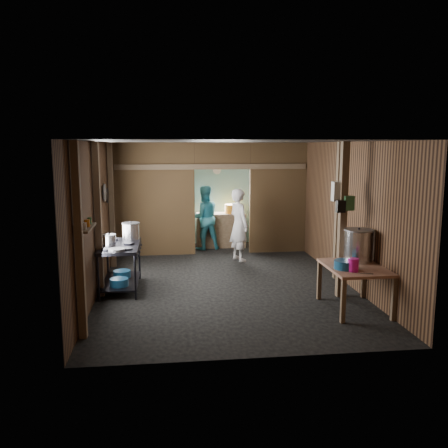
{
  "coord_description": "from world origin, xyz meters",
  "views": [
    {
      "loc": [
        -1.04,
        -8.83,
        2.54
      ],
      "look_at": [
        0.0,
        -0.2,
        1.1
      ],
      "focal_mm": 38.27,
      "sensor_mm": 36.0,
      "label": 1
    }
  ],
  "objects": [
    {
      "name": "cook",
      "position": [
        0.53,
        1.45,
        0.8
      ],
      "size": [
        0.58,
        0.69,
        1.6
      ],
      "primitive_type": "imported",
      "rotation": [
        0.0,
        0.0,
        1.97
      ],
      "color": "white",
      "rests_on": "floor"
    },
    {
      "name": "wash_basin",
      "position": [
        1.62,
        -2.09,
        0.76
      ],
      "size": [
        0.45,
        0.45,
        0.13
      ],
      "primitive_type": "cylinder",
      "rotation": [
        0.0,
        0.0,
        -0.37
      ],
      "color": "#1A527F",
      "rests_on": "prep_table"
    },
    {
      "name": "stove_pot_large",
      "position": [
        -1.71,
        0.0,
        0.96
      ],
      "size": [
        0.4,
        0.4,
        0.33
      ],
      "primitive_type": null,
      "rotation": [
        0.0,
        0.0,
        -0.27
      ],
      "color": "silver",
      "rests_on": "gas_range"
    },
    {
      "name": "wall_front",
      "position": [
        0.0,
        -3.5,
        1.3
      ],
      "size": [
        4.5,
        0.0,
        2.6
      ],
      "primitive_type": "cube",
      "color": "brown",
      "rests_on": "ground"
    },
    {
      "name": "prep_table",
      "position": [
        1.83,
        -1.96,
        0.35
      ],
      "size": [
        0.85,
        1.17,
        0.69
      ],
      "primitive_type": null,
      "color": "tan",
      "rests_on": "floor"
    },
    {
      "name": "wall_left",
      "position": [
        -2.25,
        0.0,
        1.3
      ],
      "size": [
        0.0,
        7.0,
        2.6
      ],
      "primitive_type": "cube",
      "color": "brown",
      "rests_on": "ground"
    },
    {
      "name": "wall_clock",
      "position": [
        0.25,
        3.4,
        1.9
      ],
      "size": [
        0.2,
        0.03,
        0.2
      ],
      "primitive_type": "cylinder",
      "rotation": [
        1.57,
        0.0,
        0.0
      ],
      "color": "silver",
      "rests_on": "wall_back"
    },
    {
      "name": "post_free",
      "position": [
        1.85,
        -1.3,
        1.3
      ],
      "size": [
        0.12,
        0.12,
        2.6
      ],
      "primitive_type": "cube",
      "color": "#7B634A",
      "rests_on": "floor"
    },
    {
      "name": "stove_saucepan",
      "position": [
        -2.05,
        -0.08,
        0.86
      ],
      "size": [
        0.17,
        0.17,
        0.09
      ],
      "primitive_type": "cylinder",
      "rotation": [
        0.0,
        0.0,
        -0.13
      ],
      "color": "silver",
      "rests_on": "gas_range"
    },
    {
      "name": "jar_green",
      "position": [
        -2.15,
        -1.88,
        1.47
      ],
      "size": [
        0.06,
        0.06,
        0.1
      ],
      "primitive_type": "cylinder",
      "color": "#346C3C",
      "rests_on": "wall_shelf"
    },
    {
      "name": "pink_bucket",
      "position": [
        1.68,
        -2.24,
        0.79
      ],
      "size": [
        0.19,
        0.19,
        0.19
      ],
      "primitive_type": "cylinder",
      "rotation": [
        0.0,
        0.0,
        0.24
      ],
      "color": "#F919A5",
      "rests_on": "prep_table"
    },
    {
      "name": "pan_lid_big",
      "position": [
        -2.21,
        0.4,
        1.65
      ],
      "size": [
        0.03,
        0.34,
        0.34
      ],
      "primitive_type": "cylinder",
      "rotation": [
        0.0,
        1.57,
        0.0
      ],
      "color": "slate",
      "rests_on": "wall_left"
    },
    {
      "name": "floor",
      "position": [
        0.0,
        0.0,
        0.0
      ],
      "size": [
        4.5,
        7.0,
        0.0
      ],
      "primitive_type": "cube",
      "color": "black",
      "rests_on": "ground"
    },
    {
      "name": "turquoise_panel",
      "position": [
        0.0,
        3.44,
        1.25
      ],
      "size": [
        4.4,
        0.06,
        2.5
      ],
      "primitive_type": "cube",
      "color": "#70A5A3",
      "rests_on": "wall_back"
    },
    {
      "name": "worker_back",
      "position": [
        -0.14,
        2.68,
        0.79
      ],
      "size": [
        0.87,
        0.74,
        1.57
      ],
      "primitive_type": "imported",
      "rotation": [
        0.0,
        0.0,
        3.34
      ],
      "color": "teal",
      "rests_on": "floor"
    },
    {
      "name": "post_left_c",
      "position": [
        -2.18,
        1.2,
        1.3
      ],
      "size": [
        0.1,
        0.12,
        2.6
      ],
      "primitive_type": "cube",
      "color": "#7B634A",
      "rests_on": "floor"
    },
    {
      "name": "jar_white",
      "position": [
        -2.15,
        -2.35,
        1.47
      ],
      "size": [
        0.07,
        0.07,
        0.1
      ],
      "primitive_type": "cylinder",
      "color": "silver",
      "rests_on": "wall_shelf"
    },
    {
      "name": "frying_pan",
      "position": [
        -1.88,
        -1.0,
        0.84
      ],
      "size": [
        0.32,
        0.51,
        0.06
      ],
      "primitive_type": null,
      "rotation": [
        0.0,
        0.0,
        0.1
      ],
      "color": "slate",
      "rests_on": "gas_range"
    },
    {
      "name": "stock_pot",
      "position": [
        1.99,
        -1.66,
        0.94
      ],
      "size": [
        0.58,
        0.58,
        0.54
      ],
      "primitive_type": null,
      "rotation": [
        0.0,
        0.0,
        -0.28
      ],
      "color": "silver",
      "rests_on": "prep_table"
    },
    {
      "name": "yellow_tub",
      "position": [
        0.6,
        2.95,
        0.96
      ],
      "size": [
        0.4,
        0.4,
        0.22
      ],
      "primitive_type": "cylinder",
      "color": "#C36711",
      "rests_on": "back_counter"
    },
    {
      "name": "bag_black",
      "position": [
        1.78,
        -1.38,
        1.55
      ],
      "size": [
        0.14,
        0.1,
        0.2
      ],
      "primitive_type": "cube",
      "color": "black",
      "rests_on": "post_free"
    },
    {
      "name": "ceiling",
      "position": [
        0.0,
        0.0,
        2.6
      ],
      "size": [
        4.5,
        7.0,
        0.0
      ],
      "primitive_type": "cube",
      "color": "#4B4945",
      "rests_on": "ground"
    },
    {
      "name": "bag_white",
      "position": [
        1.8,
        -1.22,
        1.78
      ],
      "size": [
        0.22,
        0.15,
        0.32
      ],
      "primitive_type": "cube",
      "color": "silver",
      "rests_on": "post_free"
    },
    {
      "name": "back_counter",
      "position": [
        0.3,
        2.95,
        0.42
      ],
      "size": [
        1.2,
        0.5,
        0.85
      ],
      "primitive_type": "cube",
      "color": "#7B634A",
      "rests_on": "floor"
    },
    {
      "name": "pan_lid_small",
      "position": [
        -2.21,
        0.8,
        1.55
      ],
      "size": [
        0.03,
        0.3,
        0.3
      ],
      "primitive_type": "cylinder",
      "rotation": [
        0.0,
        1.57,
        0.0
      ],
      "color": "black",
      "rests_on": "wall_left"
    },
    {
      "name": "partition_header",
      "position": [
        0.25,
        2.2,
        2.3
      ],
      "size": [
        1.3,
        0.1,
        0.6
      ],
      "primitive_type": "cube",
      "color": "brown",
      "rests_on": "wall_back"
    },
    {
      "name": "wall_shelf",
      "position": [
        -2.15,
        -2.1,
        1.4
      ],
      "size": [
        0.14,
        0.8,
        0.03
      ],
      "primitive_type": "cube",
      "color": "#7B634A",
      "rests_on": "wall_left"
    },
    {
      "name": "partition_right",
      "position": [
        1.57,
        2.2,
        1.3
      ],
      "size": [
        1.35,
        0.1,
        2.6
      ],
      "primitive_type": "cube",
      "color": "brown",
      "rests_on": "floor"
    },
    {
      "name": "bag_green",
      "position": [
        1.92,
        -1.36,
        1.6
      ],
      "size": [
        0.16,
        0.12,
        0.24
      ],
      "primitive_type": "cube",
      "color": "#346C3C",
      "rests_on": "post_free"
    },
    {
      "name": "gas_range",
      "position": [
        -1.88,
        -0.46,
        0.41
      ],
      "size": [
        0.71,
        1.38,
        0.81
      ],
      "primitive_type": null,
      "color": "black",
      "rests_on": "floor"
    },
    {
      "name": "wall_right",
      "position": [
        2.25,
        0.0,
        1.3
      ],
      "size": [
        0.0,
        7.0,
        2.6
      ],
      "primitive_type": "cube",
      "color": "brown",
      "rests_on": "ground"
    },
    {
      "name": "post_left_b",
      "position": [
        -2.18,
        -0.8,
        1.3
      ],
      "size": [
        0.1,
        0.12,
        2.6
      ],
      "primitive_type": "cube",
      "color": "#7B634A",
      "rests_on": "floor"
    },
    {
      "name": "blue_tub_back",
      "position": [
        -1.88,
        -0.24,
        0.22
      ],
      "size": [
        0.31,
        0.31,
        0.13
      ],
      "primitive_type": "cylinder",
      "color": "#1A527F",
      "rests_on": "gas_range"
    },
    {
      "name": "red_cup",
      "position": [
        -0.08,
        2.95,
        0.93
      ],
      "size": [
        0.13,
        0.13,
        0.15
      ],
      "primitive_type": "cylinder",
      "color": "#913A19",
      "rests_on": "back_counter"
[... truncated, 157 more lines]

